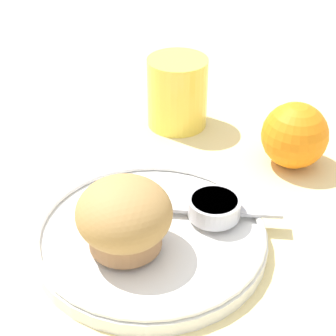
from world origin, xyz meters
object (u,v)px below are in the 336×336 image
object	(u,v)px
orange_fruit	(295,135)
juice_glass	(177,92)
butter_knife	(185,207)
muffin	(124,217)

from	to	relation	value
orange_fruit	juice_glass	bearing A→B (deg)	179.35
butter_knife	orange_fruit	xyz separation A→B (m)	(0.04, 0.16, 0.02)
butter_knife	orange_fruit	distance (m)	0.17
muffin	orange_fruit	size ratio (longest dim) A/B	1.13
butter_knife	juice_glass	size ratio (longest dim) A/B	1.92
muffin	orange_fruit	distance (m)	0.24
butter_knife	juice_glass	world-z (taller)	juice_glass
muffin	juice_glass	size ratio (longest dim) A/B	0.96
muffin	butter_knife	bearing A→B (deg)	77.28
butter_knife	juice_glass	distance (m)	0.20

